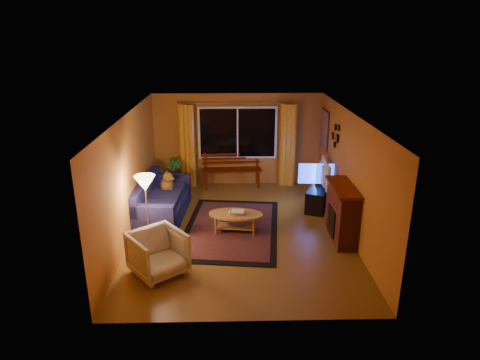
{
  "coord_description": "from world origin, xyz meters",
  "views": [
    {
      "loc": [
        -0.21,
        -8.26,
        4.07
      ],
      "look_at": [
        0.0,
        0.3,
        1.05
      ],
      "focal_mm": 32.0,
      "sensor_mm": 36.0,
      "label": 1
    }
  ],
  "objects_px": {
    "armchair": "(158,251)",
    "coffee_table": "(236,222)",
    "bench": "(232,178)",
    "floor_lamp": "(147,212)",
    "sofa": "(162,199)",
    "tv_console": "(319,196)"
  },
  "relations": [
    {
      "from": "floor_lamp",
      "to": "coffee_table",
      "type": "height_order",
      "value": "floor_lamp"
    },
    {
      "from": "tv_console",
      "to": "floor_lamp",
      "type": "bearing_deg",
      "value": -129.98
    },
    {
      "from": "bench",
      "to": "floor_lamp",
      "type": "height_order",
      "value": "floor_lamp"
    },
    {
      "from": "sofa",
      "to": "bench",
      "type": "bearing_deg",
      "value": 55.47
    },
    {
      "from": "sofa",
      "to": "floor_lamp",
      "type": "distance_m",
      "value": 1.41
    },
    {
      "from": "armchair",
      "to": "coffee_table",
      "type": "relative_size",
      "value": 0.76
    },
    {
      "from": "coffee_table",
      "to": "floor_lamp",
      "type": "bearing_deg",
      "value": -160.6
    },
    {
      "from": "armchair",
      "to": "bench",
      "type": "bearing_deg",
      "value": 35.29
    },
    {
      "from": "coffee_table",
      "to": "tv_console",
      "type": "bearing_deg",
      "value": 32.92
    },
    {
      "from": "sofa",
      "to": "floor_lamp",
      "type": "bearing_deg",
      "value": -89.0
    },
    {
      "from": "floor_lamp",
      "to": "coffee_table",
      "type": "xyz_separation_m",
      "value": [
        1.73,
        0.61,
        -0.53
      ]
    },
    {
      "from": "coffee_table",
      "to": "armchair",
      "type": "bearing_deg",
      "value": -130.25
    },
    {
      "from": "bench",
      "to": "tv_console",
      "type": "relative_size",
      "value": 1.26
    },
    {
      "from": "armchair",
      "to": "floor_lamp",
      "type": "relative_size",
      "value": 0.59
    },
    {
      "from": "bench",
      "to": "armchair",
      "type": "distance_m",
      "value": 4.59
    },
    {
      "from": "armchair",
      "to": "floor_lamp",
      "type": "height_order",
      "value": "floor_lamp"
    },
    {
      "from": "armchair",
      "to": "coffee_table",
      "type": "height_order",
      "value": "armchair"
    },
    {
      "from": "armchair",
      "to": "coffee_table",
      "type": "bearing_deg",
      "value": 11.67
    },
    {
      "from": "coffee_table",
      "to": "sofa",
      "type": "bearing_deg",
      "value": 155.05
    },
    {
      "from": "bench",
      "to": "sofa",
      "type": "height_order",
      "value": "sofa"
    },
    {
      "from": "bench",
      "to": "tv_console",
      "type": "xyz_separation_m",
      "value": [
        2.11,
        -1.45,
        0.03
      ]
    },
    {
      "from": "bench",
      "to": "coffee_table",
      "type": "xyz_separation_m",
      "value": [
        0.06,
        -2.77,
        -0.03
      ]
    }
  ]
}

